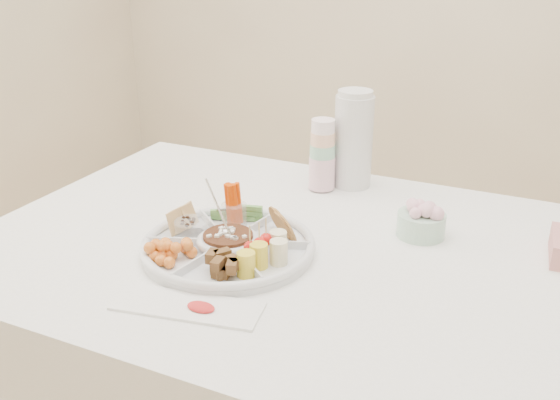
% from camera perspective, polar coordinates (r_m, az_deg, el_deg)
% --- Properties ---
extents(dining_table, '(1.52, 1.02, 0.76)m').
position_cam_1_polar(dining_table, '(1.63, 2.24, -16.23)').
color(dining_table, white).
rests_on(dining_table, floor).
extents(party_tray, '(0.49, 0.49, 0.04)m').
position_cam_1_polar(party_tray, '(1.39, -4.75, -3.99)').
color(party_tray, silver).
rests_on(party_tray, dining_table).
extents(bean_dip, '(0.14, 0.14, 0.04)m').
position_cam_1_polar(bean_dip, '(1.38, -4.76, -3.71)').
color(bean_dip, '#36200E').
rests_on(bean_dip, party_tray).
extents(tortillas, '(0.12, 0.12, 0.06)m').
position_cam_1_polar(tortillas, '(1.42, 0.08, -2.19)').
color(tortillas, olive).
rests_on(tortillas, party_tray).
extents(carrot_cucumber, '(0.15, 0.15, 0.11)m').
position_cam_1_polar(carrot_cucumber, '(1.49, -4.08, -0.29)').
color(carrot_cucumber, '#DF4000').
rests_on(carrot_cucumber, party_tray).
extents(pita_raisins, '(0.14, 0.14, 0.06)m').
position_cam_1_polar(pita_raisins, '(1.46, -8.80, -1.90)').
color(pita_raisins, '#D6AF5B').
rests_on(pita_raisins, party_tray).
extents(cherries, '(0.15, 0.15, 0.05)m').
position_cam_1_polar(cherries, '(1.35, -9.94, -4.53)').
color(cherries, gold).
rests_on(cherries, party_tray).
extents(granola_chunks, '(0.12, 0.12, 0.04)m').
position_cam_1_polar(granola_chunks, '(1.27, -5.63, -6.10)').
color(granola_chunks, brown).
rests_on(granola_chunks, party_tray).
extents(banana_tomato, '(0.16, 0.16, 0.10)m').
position_cam_1_polar(banana_tomato, '(1.30, -0.30, -4.02)').
color(banana_tomato, '#D5BB57').
rests_on(banana_tomato, party_tray).
extents(cup_stack, '(0.09, 0.09, 0.20)m').
position_cam_1_polar(cup_stack, '(1.70, 3.89, 4.09)').
color(cup_stack, silver).
rests_on(cup_stack, dining_table).
extents(thermos, '(0.11, 0.11, 0.28)m').
position_cam_1_polar(thermos, '(1.73, 6.73, 5.64)').
color(thermos, silver).
rests_on(thermos, dining_table).
extents(flower_bowl, '(0.14, 0.14, 0.08)m').
position_cam_1_polar(flower_bowl, '(1.49, 12.82, -1.72)').
color(flower_bowl, '#A6BFAE').
rests_on(flower_bowl, dining_table).
extents(placemat, '(0.30, 0.14, 0.01)m').
position_cam_1_polar(placemat, '(1.21, -8.45, -9.57)').
color(placemat, white).
rests_on(placemat, dining_table).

